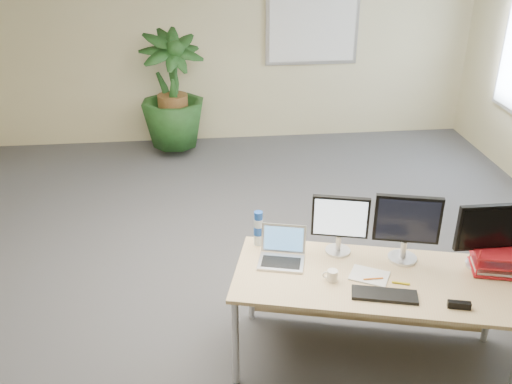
{
  "coord_description": "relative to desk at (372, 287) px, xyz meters",
  "views": [
    {
      "loc": [
        -0.44,
        -3.96,
        3.08
      ],
      "look_at": [
        0.03,
        0.35,
        0.91
      ],
      "focal_mm": 40.0,
      "sensor_mm": 36.0,
      "label": 1
    }
  ],
  "objects": [
    {
      "name": "desk",
      "position": [
        0.0,
        0.0,
        0.0
      ],
      "size": [
        2.11,
        1.3,
        0.76
      ],
      "color": "#D7B07E",
      "rests_on": "floor"
    },
    {
      "name": "monitor_left",
      "position": [
        -0.21,
        0.24,
        0.43
      ],
      "size": [
        0.41,
        0.19,
        0.46
      ],
      "color": "silver",
      "rests_on": "desk"
    },
    {
      "name": "orange_pen",
      "position": [
        -0.05,
        -0.14,
        0.18
      ],
      "size": [
        0.14,
        0.01,
        0.01
      ],
      "primitive_type": "cylinder",
      "rotation": [
        0.0,
        1.57,
        0.0
      ],
      "color": "orange",
      "rests_on": "spiral_notebook"
    },
    {
      "name": "monitor_dark",
      "position": [
        0.77,
        -0.05,
        0.45
      ],
      "size": [
        0.45,
        0.2,
        0.5
      ],
      "color": "silver",
      "rests_on": "desk"
    },
    {
      "name": "whiteboard",
      "position": [
        0.43,
        4.63,
        0.95
      ],
      "size": [
        1.3,
        0.04,
        0.95
      ],
      "color": "silver",
      "rests_on": "back_wall"
    },
    {
      "name": "laptop",
      "position": [
        -0.64,
        0.19,
        0.22
      ],
      "size": [
        0.39,
        0.36,
        0.24
      ],
      "color": "silver",
      "rests_on": "desk"
    },
    {
      "name": "stapler",
      "position": [
        0.41,
        -0.5,
        0.18
      ],
      "size": [
        0.15,
        0.07,
        0.05
      ],
      "primitive_type": "cube",
      "rotation": [
        0.0,
        0.0,
        -0.26
      ],
      "color": "black",
      "rests_on": "desk"
    },
    {
      "name": "coffee_mug",
      "position": [
        -0.34,
        -0.11,
        0.2
      ],
      "size": [
        0.11,
        0.07,
        0.08
      ],
      "color": "white",
      "rests_on": "desk"
    },
    {
      "name": "yellow_highlighter",
      "position": [
        0.13,
        -0.2,
        0.17
      ],
      "size": [
        0.12,
        0.05,
        0.02
      ],
      "primitive_type": "cylinder",
      "rotation": [
        0.0,
        1.57,
        -0.32
      ],
      "color": "gold",
      "rests_on": "desk"
    },
    {
      "name": "back_wall",
      "position": [
        -0.77,
        4.66,
        0.75
      ],
      "size": [
        7.0,
        0.04,
        2.7
      ],
      "primitive_type": "cube",
      "color": "#C4B88B",
      "rests_on": "floor"
    },
    {
      "name": "floor_plant",
      "position": [
        -1.53,
        4.09,
        0.15
      ],
      "size": [
        1.11,
        1.11,
        1.5
      ],
      "primitive_type": "imported",
      "rotation": [
        0.0,
        0.0,
        0.42
      ],
      "color": "#173714",
      "rests_on": "floor"
    },
    {
      "name": "letter_tray",
      "position": [
        0.85,
        -0.11,
        0.23
      ],
      "size": [
        0.39,
        0.33,
        0.16
      ],
      "color": "#A9141C",
      "rests_on": "desk"
    },
    {
      "name": "monitor_right",
      "position": [
        0.24,
        0.09,
        0.46
      ],
      "size": [
        0.46,
        0.21,
        0.52
      ],
      "color": "silver",
      "rests_on": "desk"
    },
    {
      "name": "spiral_notebook",
      "position": [
        -0.06,
        -0.09,
        0.17
      ],
      "size": [
        0.32,
        0.3,
        0.01
      ],
      "primitive_type": "cube",
      "rotation": [
        0.0,
        0.0,
        -0.5
      ],
      "color": "silver",
      "rests_on": "desk"
    },
    {
      "name": "keyboard",
      "position": [
        -0.03,
        -0.32,
        0.17
      ],
      "size": [
        0.46,
        0.25,
        0.02
      ],
      "primitive_type": "cube",
      "rotation": [
        0.0,
        0.0,
        -0.26
      ],
      "color": "black",
      "rests_on": "desk"
    },
    {
      "name": "water_bottle",
      "position": [
        -0.79,
        0.42,
        0.29
      ],
      "size": [
        0.07,
        0.07,
        0.28
      ],
      "color": "silver",
      "rests_on": "desk"
    },
    {
      "name": "floor",
      "position": [
        -0.77,
        0.66,
        -0.6
      ],
      "size": [
        8.0,
        8.0,
        0.0
      ],
      "primitive_type": "plane",
      "color": "#404045",
      "rests_on": "ground"
    }
  ]
}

